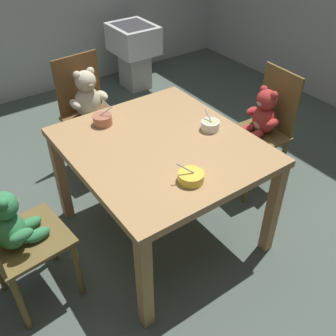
{
  "coord_description": "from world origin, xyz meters",
  "views": [
    {
      "loc": [
        1.56,
        -1.06,
        1.99
      ],
      "look_at": [
        0.0,
        0.05,
        0.52
      ],
      "focal_mm": 41.5,
      "sensor_mm": 36.0,
      "label": 1
    }
  ],
  "objects_px": {
    "teddy_chair_far_center": "(263,121)",
    "porridge_bowl_terracotta_near_left": "(103,119)",
    "dining_table": "(161,156)",
    "teddy_chair_near_front": "(13,231)",
    "porridge_bowl_yellow_near_right": "(191,177)",
    "porridge_bowl_white_far_center": "(210,125)",
    "sink_basin": "(134,47)",
    "teddy_chair_near_left": "(89,104)"
  },
  "relations": [
    {
      "from": "teddy_chair_far_center",
      "to": "porridge_bowl_terracotta_near_left",
      "type": "bearing_deg",
      "value": -15.1
    },
    {
      "from": "dining_table",
      "to": "teddy_chair_near_front",
      "type": "xyz_separation_m",
      "value": [
        -0.0,
        -0.91,
        -0.09
      ]
    },
    {
      "from": "porridge_bowl_yellow_near_right",
      "to": "dining_table",
      "type": "bearing_deg",
      "value": 169.25
    },
    {
      "from": "teddy_chair_near_front",
      "to": "porridge_bowl_white_far_center",
      "type": "xyz_separation_m",
      "value": [
        0.05,
        1.25,
        0.21
      ]
    },
    {
      "from": "dining_table",
      "to": "porridge_bowl_terracotta_near_left",
      "type": "bearing_deg",
      "value": -156.21
    },
    {
      "from": "dining_table",
      "to": "sink_basin",
      "type": "bearing_deg",
      "value": 152.91
    },
    {
      "from": "teddy_chair_near_front",
      "to": "sink_basin",
      "type": "xyz_separation_m",
      "value": [
        -2.05,
        1.96,
        -0.08
      ]
    },
    {
      "from": "porridge_bowl_yellow_near_right",
      "to": "sink_basin",
      "type": "relative_size",
      "value": 0.2
    },
    {
      "from": "porridge_bowl_terracotta_near_left",
      "to": "sink_basin",
      "type": "xyz_separation_m",
      "value": [
        -1.66,
        1.22,
        -0.3
      ]
    },
    {
      "from": "porridge_bowl_yellow_near_right",
      "to": "teddy_chair_far_center",
      "type": "bearing_deg",
      "value": 112.14
    },
    {
      "from": "teddy_chair_far_center",
      "to": "porridge_bowl_terracotta_near_left",
      "type": "xyz_separation_m",
      "value": [
        -0.36,
        -1.09,
        0.21
      ]
    },
    {
      "from": "teddy_chair_near_left",
      "to": "sink_basin",
      "type": "height_order",
      "value": "teddy_chair_near_left"
    },
    {
      "from": "teddy_chair_near_front",
      "to": "teddy_chair_near_left",
      "type": "height_order",
      "value": "teddy_chair_near_left"
    },
    {
      "from": "porridge_bowl_yellow_near_right",
      "to": "teddy_chair_near_left",
      "type": "bearing_deg",
      "value": 177.37
    },
    {
      "from": "teddy_chair_near_front",
      "to": "teddy_chair_far_center",
      "type": "distance_m",
      "value": 1.82
    },
    {
      "from": "teddy_chair_near_front",
      "to": "porridge_bowl_terracotta_near_left",
      "type": "bearing_deg",
      "value": 22.32
    },
    {
      "from": "dining_table",
      "to": "teddy_chair_far_center",
      "type": "height_order",
      "value": "teddy_chair_far_center"
    },
    {
      "from": "dining_table",
      "to": "teddy_chair_far_center",
      "type": "relative_size",
      "value": 1.25
    },
    {
      "from": "teddy_chair_far_center",
      "to": "sink_basin",
      "type": "distance_m",
      "value": 2.03
    },
    {
      "from": "teddy_chair_near_left",
      "to": "teddy_chair_far_center",
      "type": "distance_m",
      "value": 1.32
    },
    {
      "from": "porridge_bowl_terracotta_near_left",
      "to": "teddy_chair_far_center",
      "type": "bearing_deg",
      "value": 71.46
    },
    {
      "from": "teddy_chair_near_left",
      "to": "porridge_bowl_terracotta_near_left",
      "type": "relative_size",
      "value": 7.47
    },
    {
      "from": "porridge_bowl_white_far_center",
      "to": "teddy_chair_far_center",
      "type": "bearing_deg",
      "value": 97.3
    },
    {
      "from": "porridge_bowl_white_far_center",
      "to": "sink_basin",
      "type": "xyz_separation_m",
      "value": [
        -2.1,
        0.71,
        -0.29
      ]
    },
    {
      "from": "porridge_bowl_terracotta_near_left",
      "to": "porridge_bowl_white_far_center",
      "type": "distance_m",
      "value": 0.67
    },
    {
      "from": "porridge_bowl_yellow_near_right",
      "to": "porridge_bowl_white_far_center",
      "type": "relative_size",
      "value": 1.13
    },
    {
      "from": "porridge_bowl_terracotta_near_left",
      "to": "porridge_bowl_white_far_center",
      "type": "bearing_deg",
      "value": 49.19
    },
    {
      "from": "teddy_chair_near_front",
      "to": "porridge_bowl_white_far_center",
      "type": "distance_m",
      "value": 1.26
    },
    {
      "from": "teddy_chair_far_center",
      "to": "porridge_bowl_yellow_near_right",
      "type": "xyz_separation_m",
      "value": [
        0.4,
        -0.98,
        0.2
      ]
    },
    {
      "from": "teddy_chair_near_left",
      "to": "dining_table",
      "type": "bearing_deg",
      "value": -3.39
    },
    {
      "from": "sink_basin",
      "to": "porridge_bowl_terracotta_near_left",
      "type": "bearing_deg",
      "value": -36.4
    },
    {
      "from": "dining_table",
      "to": "porridge_bowl_yellow_near_right",
      "type": "xyz_separation_m",
      "value": [
        0.37,
        -0.07,
        0.11
      ]
    },
    {
      "from": "dining_table",
      "to": "porridge_bowl_white_far_center",
      "type": "xyz_separation_m",
      "value": [
        0.05,
        0.33,
        0.12
      ]
    },
    {
      "from": "dining_table",
      "to": "teddy_chair_near_front",
      "type": "relative_size",
      "value": 1.28
    },
    {
      "from": "teddy_chair_near_front",
      "to": "sink_basin",
      "type": "distance_m",
      "value": 2.84
    },
    {
      "from": "teddy_chair_near_left",
      "to": "porridge_bowl_yellow_near_right",
      "type": "height_order",
      "value": "teddy_chair_near_left"
    },
    {
      "from": "porridge_bowl_terracotta_near_left",
      "to": "dining_table",
      "type": "bearing_deg",
      "value": 23.79
    },
    {
      "from": "dining_table",
      "to": "porridge_bowl_white_far_center",
      "type": "relative_size",
      "value": 9.35
    },
    {
      "from": "teddy_chair_near_front",
      "to": "teddy_chair_near_left",
      "type": "xyz_separation_m",
      "value": [
        -0.97,
        0.9,
        0.02
      ]
    },
    {
      "from": "dining_table",
      "to": "sink_basin",
      "type": "distance_m",
      "value": 2.31
    },
    {
      "from": "porridge_bowl_white_far_center",
      "to": "sink_basin",
      "type": "bearing_deg",
      "value": 161.19
    },
    {
      "from": "teddy_chair_near_left",
      "to": "porridge_bowl_terracotta_near_left",
      "type": "height_order",
      "value": "teddy_chair_near_left"
    }
  ]
}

